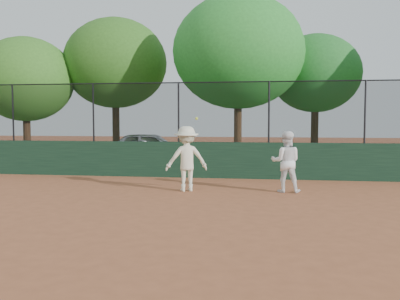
# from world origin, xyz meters

# --- Properties ---
(ground) EXTENTS (80.00, 80.00, 0.00)m
(ground) POSITION_xyz_m (0.00, 0.00, 0.00)
(ground) COLOR #A75936
(ground) RESTS_ON ground
(back_wall) EXTENTS (26.00, 0.20, 1.20)m
(back_wall) POSITION_xyz_m (0.00, 6.00, 0.60)
(back_wall) COLOR #183623
(back_wall) RESTS_ON ground
(grass_strip) EXTENTS (36.00, 12.00, 0.01)m
(grass_strip) POSITION_xyz_m (0.00, 12.00, 0.00)
(grass_strip) COLOR #2D561A
(grass_strip) RESTS_ON ground
(parked_car) EXTENTS (4.35, 2.29, 1.41)m
(parked_car) POSITION_xyz_m (-2.55, 10.05, 0.71)
(parked_car) COLOR #A7ABB1
(parked_car) RESTS_ON ground
(player_second) EXTENTS (0.81, 0.64, 1.65)m
(player_second) POSITION_xyz_m (2.95, 3.42, 0.82)
(player_second) COLOR white
(player_second) RESTS_ON ground
(player_main) EXTENTS (1.30, 0.99, 2.02)m
(player_main) POSITION_xyz_m (0.28, 3.19, 0.89)
(player_main) COLOR beige
(player_main) RESTS_ON ground
(fence_assembly) EXTENTS (26.00, 0.06, 2.00)m
(fence_assembly) POSITION_xyz_m (-0.03, 6.00, 2.24)
(fence_assembly) COLOR black
(fence_assembly) RESTS_ON back_wall
(tree_0) EXTENTS (4.72, 4.29, 5.93)m
(tree_0) POSITION_xyz_m (-9.17, 11.55, 3.88)
(tree_0) COLOR #462A19
(tree_0) RESTS_ON ground
(tree_1) EXTENTS (5.22, 4.75, 7.03)m
(tree_1) POSITION_xyz_m (-5.16, 13.07, 4.76)
(tree_1) COLOR #412B16
(tree_1) RESTS_ON ground
(tree_2) EXTENTS (5.91, 5.37, 7.52)m
(tree_2) POSITION_xyz_m (1.14, 11.49, 4.96)
(tree_2) COLOR #4D301B
(tree_2) RESTS_ON ground
(tree_3) EXTENTS (4.31, 3.91, 6.00)m
(tree_3) POSITION_xyz_m (4.71, 13.29, 4.13)
(tree_3) COLOR #382412
(tree_3) RESTS_ON ground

